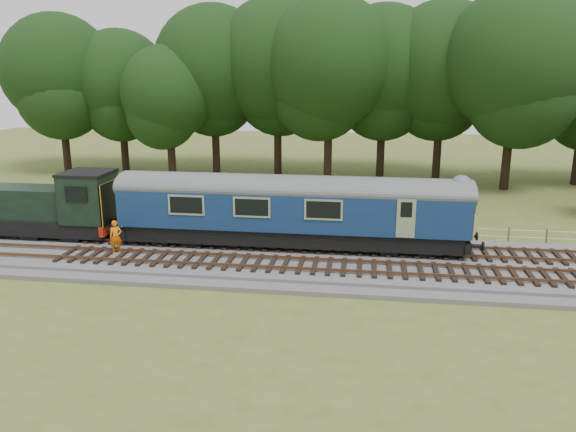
# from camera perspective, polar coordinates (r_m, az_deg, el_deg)

# --- Properties ---
(ground) EXTENTS (120.00, 120.00, 0.00)m
(ground) POSITION_cam_1_polar(r_m,az_deg,el_deg) (28.42, 11.56, -5.05)
(ground) COLOR #505F23
(ground) RESTS_ON ground
(ballast) EXTENTS (70.00, 7.00, 0.35)m
(ballast) POSITION_cam_1_polar(r_m,az_deg,el_deg) (28.36, 11.58, -4.72)
(ballast) COLOR #4C4C4F
(ballast) RESTS_ON ground
(track_north) EXTENTS (67.20, 2.40, 0.21)m
(track_north) POSITION_cam_1_polar(r_m,az_deg,el_deg) (29.61, 11.46, -3.38)
(track_north) COLOR black
(track_north) RESTS_ON ballast
(track_south) EXTENTS (67.20, 2.40, 0.21)m
(track_south) POSITION_cam_1_polar(r_m,az_deg,el_deg) (26.78, 11.79, -5.36)
(track_south) COLOR black
(track_south) RESTS_ON ballast
(fence) EXTENTS (64.00, 0.12, 1.00)m
(fence) POSITION_cam_1_polar(r_m,az_deg,el_deg) (32.69, 11.14, -2.40)
(fence) COLOR #6B6054
(fence) RESTS_ON ground
(tree_line) EXTENTS (70.00, 8.00, 18.00)m
(tree_line) POSITION_cam_1_polar(r_m,az_deg,el_deg) (49.68, 10.22, 3.51)
(tree_line) COLOR black
(tree_line) RESTS_ON ground
(dmu_railcar) EXTENTS (18.05, 2.86, 3.88)m
(dmu_railcar) POSITION_cam_1_polar(r_m,az_deg,el_deg) (29.21, 0.34, 1.14)
(dmu_railcar) COLOR black
(dmu_railcar) RESTS_ON ground
(shunter_loco) EXTENTS (8.92, 2.60, 3.38)m
(shunter_loco) POSITION_cam_1_polar(r_m,az_deg,el_deg) (34.12, -23.52, 0.79)
(shunter_loco) COLOR black
(shunter_loco) RESTS_ON ground
(worker) EXTENTS (0.73, 0.63, 1.69)m
(worker) POSITION_cam_1_polar(r_m,az_deg,el_deg) (29.86, -17.09, -2.03)
(worker) COLOR orange
(worker) RESTS_ON ballast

